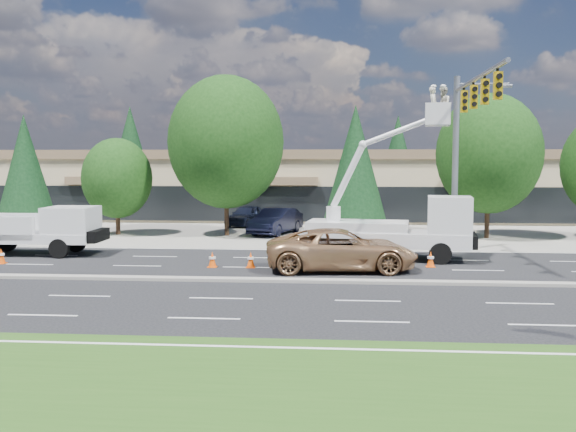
# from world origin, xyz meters

# --- Properties ---
(ground) EXTENTS (140.00, 140.00, 0.00)m
(ground) POSITION_xyz_m (0.00, 0.00, 0.00)
(ground) COLOR black
(ground) RESTS_ON ground
(concrete_apron) EXTENTS (140.00, 22.00, 0.01)m
(concrete_apron) POSITION_xyz_m (0.00, 20.00, 0.01)
(concrete_apron) COLOR gray
(concrete_apron) RESTS_ON ground
(grass_verge) EXTENTS (140.00, 10.00, 0.01)m
(grass_verge) POSITION_xyz_m (0.00, -13.00, 0.01)
(grass_verge) COLOR #244B15
(grass_verge) RESTS_ON ground
(road_median) EXTENTS (120.00, 0.55, 0.12)m
(road_median) POSITION_xyz_m (0.00, 0.00, 0.06)
(road_median) COLOR gray
(road_median) RESTS_ON ground
(strip_mall) EXTENTS (50.40, 15.40, 5.50)m
(strip_mall) POSITION_xyz_m (0.00, 29.97, 2.83)
(strip_mall) COLOR tan
(strip_mall) RESTS_ON ground
(tree_front_b) EXTENTS (3.87, 3.87, 7.63)m
(tree_front_b) POSITION_xyz_m (-16.00, 15.00, 4.09)
(tree_front_b) COLOR #332114
(tree_front_b) RESTS_ON ground
(tree_front_c) EXTENTS (4.42, 4.42, 6.13)m
(tree_front_c) POSITION_xyz_m (-10.00, 15.00, 3.58)
(tree_front_c) COLOR #332114
(tree_front_c) RESTS_ON ground
(tree_front_d) EXTENTS (7.19, 7.19, 9.98)m
(tree_front_d) POSITION_xyz_m (-3.00, 15.00, 5.84)
(tree_front_d) COLOR #332114
(tree_front_d) RESTS_ON ground
(tree_front_e) EXTENTS (4.11, 4.11, 8.10)m
(tree_front_e) POSITION_xyz_m (5.00, 15.00, 4.35)
(tree_front_e) COLOR #332114
(tree_front_e) RESTS_ON ground
(tree_front_f) EXTENTS (6.31, 6.31, 8.75)m
(tree_front_f) POSITION_xyz_m (13.00, 15.00, 5.12)
(tree_front_f) COLOR #332114
(tree_front_f) RESTS_ON ground
(tree_back_a) EXTENTS (5.27, 5.27, 10.38)m
(tree_back_a) POSITION_xyz_m (-18.00, 42.00, 5.57)
(tree_back_a) COLOR #332114
(tree_back_a) RESTS_ON ground
(tree_back_b) EXTENTS (4.76, 4.76, 9.38)m
(tree_back_b) POSITION_xyz_m (-4.00, 42.00, 5.03)
(tree_back_b) COLOR #332114
(tree_back_b) RESTS_ON ground
(tree_back_c) EXTENTS (4.72, 4.72, 9.30)m
(tree_back_c) POSITION_xyz_m (10.00, 42.00, 4.99)
(tree_back_c) COLOR #332114
(tree_back_c) RESTS_ON ground
(tree_back_d) EXTENTS (5.29, 5.29, 10.44)m
(tree_back_d) POSITION_xyz_m (22.00, 42.00, 5.60)
(tree_back_d) COLOR #332114
(tree_back_d) RESTS_ON ground
(signal_mast) EXTENTS (2.76, 10.16, 9.00)m
(signal_mast) POSITION_xyz_m (10.03, 7.04, 6.06)
(signal_mast) COLOR gray
(signal_mast) RESTS_ON ground
(utility_pickup) EXTENTS (6.33, 2.57, 2.42)m
(utility_pickup) POSITION_xyz_m (-10.80, 6.20, 1.00)
(utility_pickup) COLOR silver
(utility_pickup) RESTS_ON ground
(bucket_truck) EXTENTS (8.22, 3.45, 8.22)m
(bucket_truck) POSITION_xyz_m (6.95, 6.10, 1.79)
(bucket_truck) COLOR silver
(bucket_truck) RESTS_ON ground
(traffic_cone_a) EXTENTS (0.40, 0.40, 0.70)m
(traffic_cone_a) POSITION_xyz_m (-11.42, 3.39, 0.34)
(traffic_cone_a) COLOR #F14E07
(traffic_cone_a) RESTS_ON ground
(traffic_cone_b) EXTENTS (0.40, 0.40, 0.70)m
(traffic_cone_b) POSITION_xyz_m (-1.56, 3.16, 0.34)
(traffic_cone_b) COLOR #F14E07
(traffic_cone_b) RESTS_ON ground
(traffic_cone_c) EXTENTS (0.40, 0.40, 0.70)m
(traffic_cone_c) POSITION_xyz_m (0.15, 3.20, 0.34)
(traffic_cone_c) COLOR #F14E07
(traffic_cone_c) RESTS_ON ground
(traffic_cone_d) EXTENTS (0.40, 0.40, 0.70)m
(traffic_cone_d) POSITION_xyz_m (8.09, 3.98, 0.34)
(traffic_cone_d) COLOR #F14E07
(traffic_cone_d) RESTS_ON ground
(minivan) EXTENTS (6.67, 3.47, 1.79)m
(minivan) POSITION_xyz_m (4.14, 2.80, 0.90)
(minivan) COLOR #AA7D52
(minivan) RESTS_ON ground
(parked_car_west) EXTENTS (2.98, 4.73, 1.50)m
(parked_car_west) POSITION_xyz_m (-2.61, 21.00, 0.75)
(parked_car_west) COLOR black
(parked_car_west) RESTS_ON ground
(parked_car_east) EXTENTS (3.30, 5.37, 1.67)m
(parked_car_east) POSITION_xyz_m (0.00, 16.00, 0.84)
(parked_car_east) COLOR black
(parked_car_east) RESTS_ON ground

